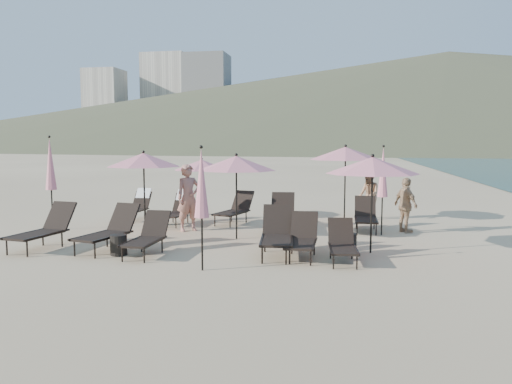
% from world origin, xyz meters
% --- Properties ---
extents(ground, '(800.00, 800.00, 0.00)m').
position_xyz_m(ground, '(0.00, 0.00, 0.00)').
color(ground, '#D6BA8C').
rests_on(ground, ground).
extents(volcanic_headland, '(690.00, 690.00, 55.00)m').
position_xyz_m(volcanic_headland, '(71.37, 302.62, 26.49)').
color(volcanic_headland, brown).
rests_on(volcanic_headland, ground).
extents(hotel_skyline, '(109.00, 82.00, 55.00)m').
position_xyz_m(hotel_skyline, '(-93.62, 271.21, 24.18)').
color(hotel_skyline, beige).
rests_on(hotel_skyline, ground).
extents(lounger_0, '(0.94, 1.89, 1.04)m').
position_xyz_m(lounger_0, '(-5.18, 0.12, 0.49)').
color(lounger_0, black).
rests_on(lounger_0, ground).
extents(lounger_1, '(1.03, 1.89, 1.03)m').
position_xyz_m(lounger_1, '(-3.58, 0.24, 0.48)').
color(lounger_1, black).
rests_on(lounger_1, ground).
extents(lounger_2, '(0.64, 1.61, 0.92)m').
position_xyz_m(lounger_2, '(-2.51, -0.06, 0.43)').
color(lounger_2, black).
rests_on(lounger_2, ground).
extents(lounger_3, '(0.89, 1.89, 1.05)m').
position_xyz_m(lounger_3, '(0.36, 0.43, 0.49)').
color(lounger_3, black).
rests_on(lounger_3, ground).
extents(lounger_4, '(0.64, 1.62, 0.93)m').
position_xyz_m(lounger_4, '(0.94, 0.32, 0.43)').
color(lounger_4, black).
rests_on(lounger_4, ground).
extents(lounger_5, '(0.69, 1.51, 0.84)m').
position_xyz_m(lounger_5, '(1.81, 0.07, 0.39)').
color(lounger_5, black).
rests_on(lounger_5, ground).
extents(lounger_6, '(0.64, 1.59, 0.98)m').
position_xyz_m(lounger_6, '(-4.87, 4.79, 0.47)').
color(lounger_6, black).
rests_on(lounger_6, ground).
extents(lounger_7, '(0.67, 1.65, 1.01)m').
position_xyz_m(lounger_7, '(-3.23, 4.18, 0.48)').
color(lounger_7, black).
rests_on(lounger_7, ground).
extents(lounger_8, '(1.07, 1.79, 0.96)m').
position_xyz_m(lounger_8, '(-1.52, 4.57, 0.45)').
color(lounger_8, black).
rests_on(lounger_8, ground).
extents(lounger_9, '(0.82, 1.85, 1.04)m').
position_xyz_m(lounger_9, '(0.09, 3.46, 0.49)').
color(lounger_9, black).
rests_on(lounger_9, ground).
extents(lounger_10, '(0.62, 1.62, 0.93)m').
position_xyz_m(lounger_10, '(2.45, 3.98, 0.43)').
color(lounger_10, black).
rests_on(lounger_10, ground).
extents(umbrella_open_0, '(2.13, 2.13, 2.29)m').
position_xyz_m(umbrella_open_0, '(-3.76, 2.79, 2.03)').
color(umbrella_open_0, black).
rests_on(umbrella_open_0, ground).
extents(umbrella_open_1, '(2.08, 2.08, 2.24)m').
position_xyz_m(umbrella_open_1, '(-0.93, 2.09, 1.98)').
color(umbrella_open_1, black).
rests_on(umbrella_open_1, ground).
extents(umbrella_open_2, '(2.10, 2.10, 2.26)m').
position_xyz_m(umbrella_open_2, '(2.45, 1.00, 2.00)').
color(umbrella_open_2, black).
rests_on(umbrella_open_2, ground).
extents(umbrella_open_3, '(1.88, 1.88, 2.02)m').
position_xyz_m(umbrella_open_3, '(-2.77, 5.23, 1.78)').
color(umbrella_open_3, black).
rests_on(umbrella_open_3, ground).
extents(umbrella_open_4, '(2.28, 2.28, 2.45)m').
position_xyz_m(umbrella_open_4, '(1.84, 5.70, 2.17)').
color(umbrella_open_4, black).
rests_on(umbrella_open_4, ground).
extents(umbrella_closed_0, '(0.29, 0.29, 2.46)m').
position_xyz_m(umbrella_closed_0, '(-0.90, -1.19, 1.71)').
color(umbrella_closed_0, black).
rests_on(umbrella_closed_0, ground).
extents(umbrella_closed_1, '(0.29, 0.29, 2.45)m').
position_xyz_m(umbrella_closed_1, '(2.85, 3.30, 1.70)').
color(umbrella_closed_1, black).
rests_on(umbrella_closed_1, ground).
extents(umbrella_closed_2, '(0.32, 0.32, 2.71)m').
position_xyz_m(umbrella_closed_2, '(-6.46, 2.49, 1.89)').
color(umbrella_closed_2, black).
rests_on(umbrella_closed_2, ground).
extents(side_table_0, '(0.37, 0.37, 0.46)m').
position_xyz_m(side_table_0, '(-3.12, -0.23, 0.23)').
color(side_table_0, black).
rests_on(side_table_0, ground).
extents(side_table_1, '(0.36, 0.36, 0.47)m').
position_xyz_m(side_table_1, '(1.95, 0.79, 0.24)').
color(side_table_1, black).
rests_on(side_table_1, ground).
extents(beachgoer_a, '(0.82, 0.79, 1.90)m').
position_xyz_m(beachgoer_a, '(-2.53, 3.01, 0.95)').
color(beachgoer_a, '#A26858').
rests_on(beachgoer_a, ground).
extents(beachgoer_b, '(0.85, 0.95, 1.62)m').
position_xyz_m(beachgoer_b, '(2.62, 6.10, 0.81)').
color(beachgoer_b, '#A97D57').
rests_on(beachgoer_b, ground).
extents(beachgoer_c, '(0.80, 0.97, 1.55)m').
position_xyz_m(beachgoer_c, '(3.53, 3.82, 0.77)').
color(beachgoer_c, tan).
rests_on(beachgoer_c, ground).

